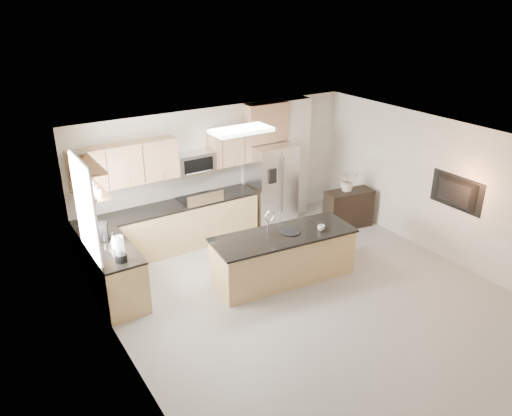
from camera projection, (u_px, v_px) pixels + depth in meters
floor at (314, 302)px, 8.14m from camera, size 6.50×6.50×0.00m
ceiling at (323, 148)px, 7.10m from camera, size 6.00×6.50×0.02m
wall_back at (217, 171)px, 10.13m from camera, size 6.00×0.02×2.60m
wall_left at (128, 287)px, 6.15m from camera, size 0.02×6.50×2.60m
wall_right at (447, 191)px, 9.09m from camera, size 0.02×6.50×2.60m
back_counter at (171, 227)px, 9.62m from camera, size 3.55×0.66×1.44m
left_counter at (114, 273)px, 8.08m from camera, size 0.66×1.50×0.92m
range at (200, 220)px, 9.92m from camera, size 0.76×0.64×1.14m
upper_cabinets at (158, 159)px, 9.16m from camera, size 3.50×0.33×0.75m
microwave at (194, 163)px, 9.55m from camera, size 0.76×0.40×0.40m
refrigerator at (271, 185)px, 10.53m from camera, size 0.92×0.78×1.78m
partition_column at (294, 158)px, 10.91m from camera, size 0.60×0.30×2.60m
window at (85, 210)px, 7.45m from camera, size 0.04×1.15×1.65m
shelf_lower at (89, 187)px, 7.47m from camera, size 0.30×1.20×0.04m
shelf_upper at (86, 164)px, 7.32m from camera, size 0.30×1.20×0.04m
ceiling_fixture at (241, 130)px, 8.16m from camera, size 1.00×0.50×0.06m
island at (283, 256)px, 8.64m from camera, size 2.57×1.15×1.29m
credenza at (348, 209)px, 10.60m from camera, size 1.07×0.58×0.81m
cup at (321, 228)px, 8.58m from camera, size 0.16×0.16×0.10m
platter at (290, 232)px, 8.53m from camera, size 0.49×0.49×0.02m
blender at (120, 251)px, 7.43m from camera, size 0.18×0.18×0.42m
kettle at (114, 241)px, 7.86m from camera, size 0.21×0.21×0.26m
coffee_maker at (103, 232)px, 8.07m from camera, size 0.22×0.24×0.30m
bowl at (79, 153)px, 7.61m from camera, size 0.34×0.34×0.08m
flower_vase at (349, 174)px, 10.32m from camera, size 0.81×0.76×0.72m
television at (453, 193)px, 8.87m from camera, size 0.14×1.08×0.62m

